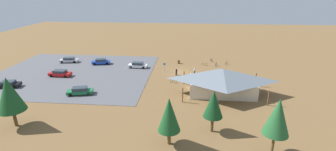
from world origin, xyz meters
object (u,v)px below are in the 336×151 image
object	(u,v)px
bicycle_black_near_porch	(218,74)
car_red_near_entry	(60,73)
bike_pavilion	(222,80)
bicycle_blue_near_sign	(211,60)
pine_east	(278,117)
pine_far_east	(213,104)
car_silver_aisle_side	(69,60)
pine_midwest	(169,115)
bicycle_purple_trailside	(216,65)
car_green_front_row	(80,91)
pine_far_west	(9,94)
lot_sign	(164,66)
bicycle_yellow_lone_west	(225,72)
car_blue_back_corner	(101,61)
visitor_by_pavilion	(191,76)
bicycle_green_back_row	(173,81)
visitor_at_bikes	(176,72)
bicycle_silver_yard_center	(237,77)
bicycle_orange_yard_right	(205,64)
bicycle_red_edge_north	(253,78)
car_black_mid_lot	(8,84)
visitor_crossing_yard	(195,70)
car_white_far_end	(138,65)
bicycle_teal_edge_south	(226,63)
trash_bin	(179,62)

from	to	relation	value
bicycle_black_near_porch	car_red_near_entry	xyz separation A→B (m)	(35.09, 3.66, 0.38)
bike_pavilion	bicycle_blue_near_sign	world-z (taller)	bike_pavilion
pine_east	bicycle_blue_near_sign	world-z (taller)	pine_east
pine_far_east	car_silver_aisle_side	world-z (taller)	pine_far_east
pine_midwest	bicycle_purple_trailside	distance (m)	34.79
car_silver_aisle_side	car_green_front_row	bearing A→B (deg)	120.53
pine_far_west	lot_sign	bearing A→B (deg)	-126.51
bicycle_yellow_lone_west	car_blue_back_corner	bearing A→B (deg)	-7.93
visitor_by_pavilion	car_red_near_entry	bearing A→B (deg)	1.26
bicycle_green_back_row	visitor_at_bikes	distance (m)	4.82
bicycle_purple_trailside	bicycle_yellow_lone_west	size ratio (longest dim) A/B	0.96
bike_pavilion	bicycle_silver_yard_center	xyz separation A→B (m)	(-4.33, -8.06, -2.42)
pine_east	bicycle_orange_yard_right	xyz separation A→B (m)	(6.23, -34.49, -4.62)
bike_pavilion	bicycle_red_edge_north	bearing A→B (deg)	-134.71
bicycle_black_near_porch	visitor_at_bikes	bearing A→B (deg)	3.88
bicycle_silver_yard_center	pine_east	bearing A→B (deg)	89.25
pine_far_west	car_black_mid_lot	bearing A→B (deg)	-50.70
bicycle_purple_trailside	bicycle_green_back_row	distance (m)	15.88
bicycle_blue_near_sign	visitor_crossing_yard	distance (m)	11.39
lot_sign	pine_far_west	distance (m)	31.93
pine_far_west	pine_east	size ratio (longest dim) A/B	1.03
car_white_far_end	lot_sign	bearing A→B (deg)	161.15
bicycle_purple_trailside	car_silver_aisle_side	xyz separation A→B (m)	(38.18, 0.27, 0.32)
bicycle_orange_yard_right	car_green_front_row	world-z (taller)	car_green_front_row
pine_midwest	bicycle_black_near_porch	bearing A→B (deg)	-108.70
bicycle_green_back_row	car_white_far_end	world-z (taller)	car_white_far_end
lot_sign	bicycle_teal_edge_south	size ratio (longest dim) A/B	1.40
bicycle_silver_yard_center	bike_pavilion	bearing A→B (deg)	61.72
bicycle_purple_trailside	visitor_by_pavilion	bearing A→B (deg)	58.11
lot_sign	bicycle_blue_near_sign	xyz separation A→B (m)	(-11.57, -9.27, -1.03)
bicycle_blue_near_sign	bicycle_red_edge_north	bearing A→B (deg)	121.07
pine_midwest	visitor_by_pavilion	distance (m)	23.76
bicycle_green_back_row	bicycle_yellow_lone_west	distance (m)	13.35
bicycle_purple_trailside	bicycle_silver_yard_center	xyz separation A→B (m)	(-3.72, 8.93, -0.02)
lot_sign	bicycle_silver_yard_center	world-z (taller)	lot_sign
car_blue_back_corner	bicycle_teal_edge_south	bearing A→B (deg)	-175.30
lot_sign	bicycle_blue_near_sign	world-z (taller)	lot_sign
bicycle_green_back_row	car_red_near_entry	distance (m)	25.38
bicycle_silver_yard_center	bicycle_orange_yard_right	world-z (taller)	bicycle_silver_yard_center
pine_far_east	bicycle_purple_trailside	xyz separation A→B (m)	(-3.42, -30.01, -3.78)
trash_bin	pine_far_east	xyz separation A→B (m)	(-6.03, 31.36, 3.73)
pine_east	bicycle_black_near_porch	bearing A→B (deg)	-82.61
bicycle_blue_near_sign	car_blue_back_corner	bearing A→B (deg)	9.77
bicycle_silver_yard_center	bicycle_purple_trailside	bearing A→B (deg)	-67.39
bicycle_orange_yard_right	bicycle_black_near_porch	distance (m)	7.76
car_red_near_entry	lot_sign	bearing A→B (deg)	-167.16
bicycle_yellow_lone_west	car_green_front_row	world-z (taller)	car_green_front_row
bicycle_yellow_lone_west	bicycle_green_back_row	bearing A→B (deg)	31.90
lot_sign	car_white_far_end	bearing A→B (deg)	-18.85
bicycle_silver_yard_center	car_white_far_end	world-z (taller)	car_white_far_end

